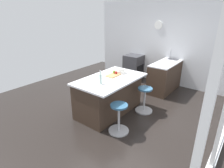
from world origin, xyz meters
TOP-DOWN VIEW (x-y plane):
  - ground_plane at (0.00, 0.00)m, footprint 6.78×6.78m
  - interior_partition_left at (-2.61, -0.00)m, footprint 0.15×4.99m
  - sink_cabinet at (-2.26, 0.54)m, footprint 2.10×0.60m
  - oven_range at (-2.26, -0.85)m, footprint 0.60×0.61m
  - kitchen_island at (0.27, -0.01)m, footprint 1.76×1.06m
  - stool_by_window at (-0.28, 0.70)m, footprint 0.44×0.44m
  - stool_middle at (0.82, 0.70)m, footprint 0.44×0.44m
  - cutting_board at (0.08, -0.02)m, footprint 0.36×0.24m
  - apple_red at (-0.03, -0.01)m, footprint 0.07×0.07m
  - apple_green at (-0.05, -0.09)m, footprint 0.07×0.07m
  - water_bottle at (0.69, 0.10)m, footprint 0.06×0.06m
  - fruit_bowl at (-0.21, 0.03)m, footprint 0.22×0.22m

SIDE VIEW (x-z plane):
  - ground_plane at x=0.00m, z-range 0.00..0.00m
  - stool_by_window at x=-0.28m, z-range -0.02..0.63m
  - stool_middle at x=0.82m, z-range -0.02..0.63m
  - oven_range at x=-2.26m, z-range 0.00..0.89m
  - kitchen_island at x=0.27m, z-range 0.01..0.92m
  - sink_cabinet at x=-2.26m, z-range -0.13..1.06m
  - cutting_board at x=0.08m, z-range 0.91..0.93m
  - fruit_bowl at x=-0.21m, z-range 0.91..0.99m
  - apple_red at x=-0.03m, z-range 0.93..1.00m
  - apple_green at x=-0.05m, z-range 0.93..1.00m
  - water_bottle at x=0.69m, z-range 0.88..1.19m
  - interior_partition_left at x=-2.61m, z-range 0.00..2.76m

